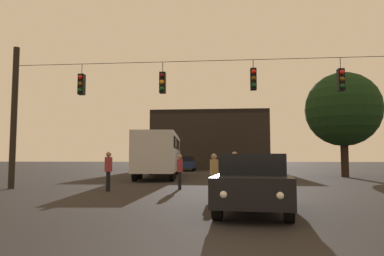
{
  "coord_description": "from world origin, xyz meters",
  "views": [
    {
      "loc": [
        0.85,
        -4.14,
        1.43
      ],
      "look_at": [
        -1.11,
        16.49,
        3.13
      ],
      "focal_mm": 33.49,
      "sensor_mm": 36.0,
      "label": 1
    }
  ],
  "objects_px": {
    "pedestrian_crossing_left": "(108,169)",
    "tree_left_silhouette": "(343,109)",
    "city_bus": "(160,151)",
    "car_far_left": "(186,163)",
    "pedestrian_crossing_right": "(180,170)",
    "car_near_right": "(254,181)",
    "pedestrian_near_bus": "(214,172)",
    "pedestrian_crossing_center": "(235,169)"
  },
  "relations": [
    {
      "from": "city_bus",
      "to": "pedestrian_near_bus",
      "type": "xyz_separation_m",
      "value": [
        4.27,
        -12.0,
        -0.99
      ]
    },
    {
      "from": "pedestrian_crossing_left",
      "to": "pedestrian_crossing_center",
      "type": "relative_size",
      "value": 1.0
    },
    {
      "from": "pedestrian_near_bus",
      "to": "pedestrian_crossing_right",
      "type": "bearing_deg",
      "value": 121.2
    },
    {
      "from": "car_far_left",
      "to": "pedestrian_crossing_left",
      "type": "bearing_deg",
      "value": -92.1
    },
    {
      "from": "car_near_right",
      "to": "pedestrian_crossing_center",
      "type": "bearing_deg",
      "value": 93.7
    },
    {
      "from": "car_far_left",
      "to": "pedestrian_crossing_center",
      "type": "bearing_deg",
      "value": -78.54
    },
    {
      "from": "tree_left_silhouette",
      "to": "pedestrian_crossing_right",
      "type": "bearing_deg",
      "value": -134.32
    },
    {
      "from": "pedestrian_crossing_left",
      "to": "car_near_right",
      "type": "bearing_deg",
      "value": -42.28
    },
    {
      "from": "pedestrian_near_bus",
      "to": "city_bus",
      "type": "bearing_deg",
      "value": 109.58
    },
    {
      "from": "pedestrian_crossing_right",
      "to": "car_far_left",
      "type": "bearing_deg",
      "value": 95.51
    },
    {
      "from": "pedestrian_crossing_right",
      "to": "pedestrian_crossing_left",
      "type": "bearing_deg",
      "value": -157.57
    },
    {
      "from": "pedestrian_crossing_left",
      "to": "tree_left_silhouette",
      "type": "height_order",
      "value": "tree_left_silhouette"
    },
    {
      "from": "pedestrian_crossing_left",
      "to": "city_bus",
      "type": "bearing_deg",
      "value": 88.54
    },
    {
      "from": "car_near_right",
      "to": "pedestrian_crossing_left",
      "type": "distance_m",
      "value": 7.72
    },
    {
      "from": "pedestrian_crossing_left",
      "to": "pedestrian_near_bus",
      "type": "relative_size",
      "value": 1.07
    },
    {
      "from": "city_bus",
      "to": "pedestrian_near_bus",
      "type": "bearing_deg",
      "value": -70.42
    },
    {
      "from": "city_bus",
      "to": "pedestrian_crossing_right",
      "type": "bearing_deg",
      "value": -74.18
    },
    {
      "from": "pedestrian_near_bus",
      "to": "tree_left_silhouette",
      "type": "bearing_deg",
      "value": 56.44
    },
    {
      "from": "pedestrian_crossing_right",
      "to": "tree_left_silhouette",
      "type": "bearing_deg",
      "value": 45.68
    },
    {
      "from": "city_bus",
      "to": "pedestrian_crossing_left",
      "type": "bearing_deg",
      "value": -91.46
    },
    {
      "from": "city_bus",
      "to": "pedestrian_crossing_center",
      "type": "bearing_deg",
      "value": -63.33
    },
    {
      "from": "pedestrian_crossing_left",
      "to": "tree_left_silhouette",
      "type": "xyz_separation_m",
      "value": [
        13.58,
        12.13,
        4.0
      ]
    },
    {
      "from": "city_bus",
      "to": "car_far_left",
      "type": "relative_size",
      "value": 2.56
    },
    {
      "from": "pedestrian_crossing_left",
      "to": "pedestrian_crossing_right",
      "type": "xyz_separation_m",
      "value": [
        2.9,
        1.2,
        -0.07
      ]
    },
    {
      "from": "car_near_right",
      "to": "tree_left_silhouette",
      "type": "height_order",
      "value": "tree_left_silhouette"
    },
    {
      "from": "city_bus",
      "to": "pedestrian_crossing_left",
      "type": "height_order",
      "value": "city_bus"
    },
    {
      "from": "car_near_right",
      "to": "pedestrian_crossing_right",
      "type": "bearing_deg",
      "value": 113.7
    },
    {
      "from": "pedestrian_crossing_left",
      "to": "pedestrian_crossing_center",
      "type": "bearing_deg",
      "value": 4.18
    },
    {
      "from": "car_near_right",
      "to": "pedestrian_crossing_center",
      "type": "relative_size",
      "value": 2.67
    },
    {
      "from": "car_far_left",
      "to": "pedestrian_crossing_left",
      "type": "relative_size",
      "value": 2.62
    },
    {
      "from": "car_far_left",
      "to": "pedestrian_crossing_right",
      "type": "xyz_separation_m",
      "value": [
        2.07,
        -21.47,
        0.07
      ]
    },
    {
      "from": "city_bus",
      "to": "pedestrian_crossing_center",
      "type": "xyz_separation_m",
      "value": [
        5.08,
        -10.11,
        -0.92
      ]
    },
    {
      "from": "pedestrian_crossing_left",
      "to": "pedestrian_crossing_center",
      "type": "height_order",
      "value": "pedestrian_crossing_center"
    },
    {
      "from": "city_bus",
      "to": "pedestrian_crossing_right",
      "type": "height_order",
      "value": "city_bus"
    },
    {
      "from": "city_bus",
      "to": "tree_left_silhouette",
      "type": "distance_m",
      "value": 13.76
    },
    {
      "from": "city_bus",
      "to": "pedestrian_crossing_center",
      "type": "distance_m",
      "value": 11.35
    },
    {
      "from": "tree_left_silhouette",
      "to": "pedestrian_near_bus",
      "type": "bearing_deg",
      "value": -123.56
    },
    {
      "from": "car_near_right",
      "to": "car_far_left",
      "type": "height_order",
      "value": "same"
    },
    {
      "from": "pedestrian_crossing_left",
      "to": "pedestrian_crossing_center",
      "type": "distance_m",
      "value": 5.36
    },
    {
      "from": "city_bus",
      "to": "car_far_left",
      "type": "height_order",
      "value": "city_bus"
    },
    {
      "from": "car_far_left",
      "to": "pedestrian_crossing_center",
      "type": "height_order",
      "value": "pedestrian_crossing_center"
    },
    {
      "from": "city_bus",
      "to": "car_near_right",
      "type": "xyz_separation_m",
      "value": [
        5.44,
        -15.69,
        -1.07
      ]
    }
  ]
}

